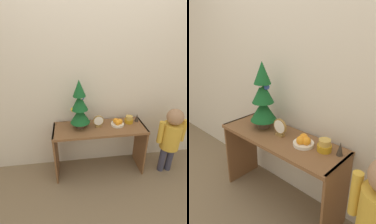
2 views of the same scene
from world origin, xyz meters
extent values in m
plane|color=#7A664C|center=(0.00, 0.00, 0.00)|extent=(12.00, 12.00, 0.00)
cube|color=beige|center=(0.00, 0.46, 1.25)|extent=(7.00, 0.05, 2.50)
cube|color=brown|center=(0.00, 0.21, 0.67)|extent=(1.15, 0.41, 0.03)
cube|color=brown|center=(-0.57, 0.21, 0.34)|extent=(0.02, 0.38, 0.68)
cube|color=brown|center=(0.57, 0.21, 0.34)|extent=(0.02, 0.38, 0.68)
cylinder|color=#4C3828|center=(-0.24, 0.23, 0.71)|extent=(0.10, 0.10, 0.05)
cylinder|color=brown|center=(-0.24, 0.23, 0.75)|extent=(0.02, 0.02, 0.04)
cone|color=#145123|center=(-0.24, 0.23, 0.86)|extent=(0.24, 0.24, 0.19)
cone|color=#145123|center=(-0.24, 0.23, 1.03)|extent=(0.20, 0.20, 0.19)
cone|color=#145123|center=(-0.24, 0.23, 1.19)|extent=(0.15, 0.15, 0.19)
sphere|color=silver|center=(-0.22, 0.19, 1.10)|extent=(0.04, 0.04, 0.04)
sphere|color=#2D4CA8|center=(-0.20, 0.25, 1.07)|extent=(0.05, 0.05, 0.05)
sphere|color=gold|center=(-0.32, 0.24, 0.93)|extent=(0.06, 0.06, 0.06)
cylinder|color=silver|center=(0.23, 0.23, 0.70)|extent=(0.16, 0.16, 0.03)
sphere|color=orange|center=(0.26, 0.22, 0.73)|extent=(0.07, 0.07, 0.07)
sphere|color=orange|center=(0.21, 0.25, 0.73)|extent=(0.07, 0.07, 0.07)
sphere|color=orange|center=(0.22, 0.20, 0.73)|extent=(0.07, 0.07, 0.07)
cylinder|color=#B78419|center=(0.40, 0.27, 0.71)|extent=(0.11, 0.11, 0.05)
cylinder|color=gold|center=(0.40, 0.27, 0.76)|extent=(0.09, 0.09, 0.05)
cube|color=olive|center=(-0.01, 0.22, 0.69)|extent=(0.07, 0.04, 0.02)
cylinder|color=olive|center=(-0.01, 0.22, 0.77)|extent=(0.14, 0.02, 0.14)
cylinder|color=white|center=(-0.01, 0.21, 0.77)|extent=(0.11, 0.00, 0.11)
cone|color=#382D23|center=(0.51, 0.29, 0.74)|extent=(0.05, 0.05, 0.11)
cylinder|color=#38384C|center=(0.85, 0.07, 0.19)|extent=(0.08, 0.08, 0.38)
cylinder|color=#38384C|center=(0.95, 0.07, 0.19)|extent=(0.08, 0.08, 0.38)
cylinder|color=gold|center=(0.90, 0.07, 0.56)|extent=(0.24, 0.24, 0.35)
sphere|color=#997051|center=(0.90, 0.07, 0.83)|extent=(0.20, 0.20, 0.20)
cylinder|color=gold|center=(0.75, 0.07, 0.63)|extent=(0.07, 0.07, 0.30)
cylinder|color=gold|center=(1.05, 0.07, 0.63)|extent=(0.07, 0.07, 0.30)
camera|label=1|loc=(-0.34, -1.64, 1.81)|focal=28.00mm
camera|label=2|loc=(1.14, -0.98, 1.56)|focal=35.00mm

